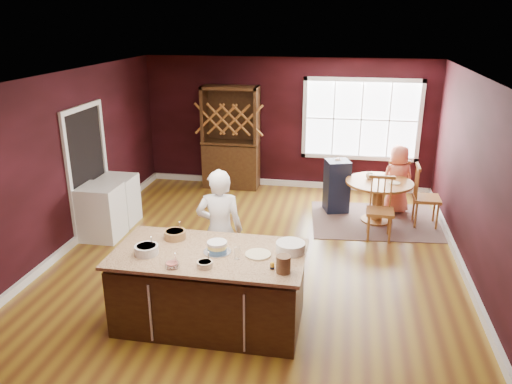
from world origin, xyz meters
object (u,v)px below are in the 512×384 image
kitchen_island (210,289)px  baker (220,231)px  washer (101,212)px  dryer (119,200)px  seated_woman (397,179)px  layer_cake (217,247)px  chair_north (395,183)px  hutch (231,138)px  toddler (337,170)px  dining_table (378,193)px  high_chair (337,185)px  chair_south (380,209)px  chair_east (427,196)px

kitchen_island → baker: baker is taller
washer → dryer: size_ratio=1.04×
baker → seated_woman: baker is taller
layer_cake → chair_north: (2.33, 4.23, -0.48)m
hutch → washer: hutch is taller
chair_north → toddler: chair_north is taller
kitchen_island → dining_table: kitchen_island is taller
dryer → dining_table: bearing=11.2°
high_chair → dryer: size_ratio=1.20×
layer_cake → hutch: (-0.98, 4.94, 0.08)m
seated_woman → washer: seated_woman is taller
chair_north → toddler: 1.18m
toddler → hutch: hutch is taller
baker → layer_cake: size_ratio=5.20×
seated_woman → hutch: (-3.33, 0.90, 0.43)m
chair_south → toddler: 1.36m
high_chair → hutch: size_ratio=0.48×
high_chair → washer: size_ratio=1.15×
seated_woman → chair_south: bearing=53.2°
chair_south → layer_cake: bearing=-124.6°
dining_table → toddler: 0.87m
baker → chair_south: baker is taller
dining_table → layer_cake: layer_cake is taller
kitchen_island → high_chair: bearing=70.9°
toddler → dryer: (-3.73, -1.24, -0.38)m
chair_south → dryer: chair_south is taller
seated_woman → washer: bearing=1.9°
toddler → washer: size_ratio=0.29×
kitchen_island → layer_cake: layer_cake is taller
baker → layer_cake: 0.82m
layer_cake → washer: 3.23m
kitchen_island → dining_table: bearing=59.4°
dining_table → chair_east: bearing=-2.1°
washer → seated_woman: bearing=22.8°
chair_south → dryer: 4.48m
washer → chair_east: bearing=15.8°
dining_table → hutch: (-2.98, 1.41, 0.53)m
dining_table → washer: washer is taller
baker → chair_east: size_ratio=1.52×
chair_east → chair_south: bearing=131.2°
baker → high_chair: baker is taller
baker → dryer: (-2.31, 1.85, -0.41)m
seated_woman → washer: size_ratio=1.43×
layer_cake → chair_north: layer_cake is taller
seated_woman → dryer: size_ratio=1.50×
seated_woman → high_chair: seated_woman is taller
high_chair → hutch: bearing=137.9°
chair_south → hutch: (-2.98, 2.16, 0.55)m
chair_south → washer: size_ratio=1.17×
seated_woman → chair_east: bearing=109.8°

